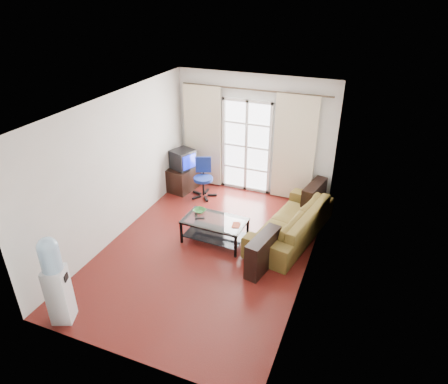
% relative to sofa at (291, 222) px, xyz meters
% --- Properties ---
extents(floor, '(5.20, 5.20, 0.00)m').
position_rel_sofa_xyz_m(floor, '(-1.31, -0.98, -0.33)').
color(floor, maroon).
rests_on(floor, ground).
extents(ceiling, '(5.20, 5.20, 0.00)m').
position_rel_sofa_xyz_m(ceiling, '(-1.31, -0.98, 2.37)').
color(ceiling, white).
rests_on(ceiling, wall_back).
extents(wall_back, '(3.60, 0.02, 2.70)m').
position_rel_sofa_xyz_m(wall_back, '(-1.31, 1.62, 1.02)').
color(wall_back, silver).
rests_on(wall_back, floor).
extents(wall_front, '(3.60, 0.02, 2.70)m').
position_rel_sofa_xyz_m(wall_front, '(-1.31, -3.58, 1.02)').
color(wall_front, silver).
rests_on(wall_front, floor).
extents(wall_left, '(0.02, 5.20, 2.70)m').
position_rel_sofa_xyz_m(wall_left, '(-3.11, -0.98, 1.02)').
color(wall_left, silver).
rests_on(wall_left, floor).
extents(wall_right, '(0.02, 5.20, 2.70)m').
position_rel_sofa_xyz_m(wall_right, '(0.49, -0.98, 1.02)').
color(wall_right, silver).
rests_on(wall_right, floor).
extents(french_door, '(1.16, 0.06, 2.15)m').
position_rel_sofa_xyz_m(french_door, '(-1.46, 1.56, 0.74)').
color(french_door, white).
rests_on(french_door, wall_back).
extents(curtain_rod, '(3.30, 0.04, 0.04)m').
position_rel_sofa_xyz_m(curtain_rod, '(-1.31, 1.52, 2.05)').
color(curtain_rod, '#4C3F2D').
rests_on(curtain_rod, wall_back).
extents(curtain_left, '(0.90, 0.07, 2.35)m').
position_rel_sofa_xyz_m(curtain_left, '(-2.51, 1.50, 0.87)').
color(curtain_left, beige).
rests_on(curtain_left, curtain_rod).
extents(curtain_right, '(0.90, 0.07, 2.35)m').
position_rel_sofa_xyz_m(curtain_right, '(-0.36, 1.50, 0.87)').
color(curtain_right, beige).
rests_on(curtain_right, curtain_rod).
extents(radiator, '(0.64, 0.12, 0.64)m').
position_rel_sofa_xyz_m(radiator, '(-0.51, 1.52, -0.00)').
color(radiator, '#9E9EA0').
rests_on(radiator, floor).
extents(sofa, '(2.60, 1.74, 0.66)m').
position_rel_sofa_xyz_m(sofa, '(0.00, 0.00, 0.00)').
color(sofa, brown).
rests_on(sofa, floor).
extents(coffee_table, '(1.18, 0.71, 0.47)m').
position_rel_sofa_xyz_m(coffee_table, '(-1.29, -0.69, -0.03)').
color(coffee_table, silver).
rests_on(coffee_table, floor).
extents(bowl, '(0.33, 0.33, 0.06)m').
position_rel_sofa_xyz_m(bowl, '(-1.67, -0.54, 0.17)').
color(bowl, green).
rests_on(bowl, coffee_table).
extents(book, '(0.21, 0.25, 0.02)m').
position_rel_sofa_xyz_m(book, '(-0.93, -0.73, 0.15)').
color(book, '#B73116').
rests_on(book, coffee_table).
extents(remote, '(0.18, 0.11, 0.02)m').
position_rel_sofa_xyz_m(remote, '(-1.56, -0.75, 0.15)').
color(remote, black).
rests_on(remote, coffee_table).
extents(tv_stand, '(0.62, 0.83, 0.55)m').
position_rel_sofa_xyz_m(tv_stand, '(-2.83, 1.03, -0.05)').
color(tv_stand, black).
rests_on(tv_stand, floor).
extents(crt_tv, '(0.58, 0.59, 0.43)m').
position_rel_sofa_xyz_m(crt_tv, '(-2.82, 1.02, 0.44)').
color(crt_tv, black).
rests_on(crt_tv, tv_stand).
extents(task_chair, '(0.79, 0.79, 0.89)m').
position_rel_sofa_xyz_m(task_chair, '(-2.24, 0.89, -0.07)').
color(task_chair, black).
rests_on(task_chair, floor).
extents(water_cooler, '(0.38, 0.38, 1.42)m').
position_rel_sofa_xyz_m(water_cooler, '(-2.56, -3.33, 0.41)').
color(water_cooler, white).
rests_on(water_cooler, floor).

